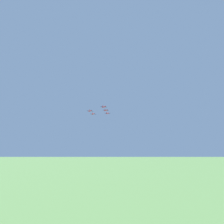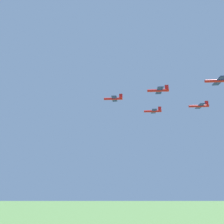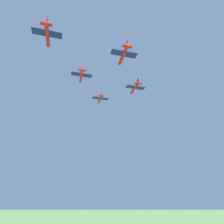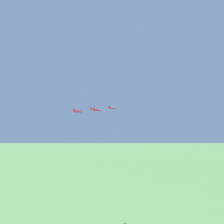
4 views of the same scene
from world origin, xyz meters
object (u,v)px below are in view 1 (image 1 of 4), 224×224
(jet_2, at_px, (90,111))
(jet_1, at_px, (106,110))
(jet_3, at_px, (108,113))
(jet_4, at_px, (93,114))
(jet_0, at_px, (104,107))

(jet_2, bearing_deg, jet_1, 180.00)
(jet_3, relative_size, jet_4, 1.00)
(jet_4, bearing_deg, jet_2, 59.53)
(jet_2, bearing_deg, jet_4, -120.47)
(jet_1, relative_size, jet_3, 1.00)
(jet_1, xyz_separation_m, jet_4, (-21.27, -3.69, -3.49))
(jet_4, bearing_deg, jet_0, 90.00)
(jet_1, distance_m, jet_3, 21.63)
(jet_0, distance_m, jet_2, 21.82)
(jet_2, height_order, jet_3, jet_3)
(jet_3, bearing_deg, jet_2, 29.54)
(jet_0, distance_m, jet_3, 43.24)
(jet_0, bearing_deg, jet_4, -90.00)
(jet_3, distance_m, jet_4, 22.00)
(jet_3, bearing_deg, jet_4, 0.00)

